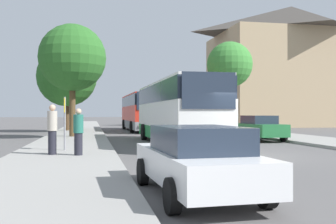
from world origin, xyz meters
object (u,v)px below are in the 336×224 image
at_px(parked_car_right_near, 260,128).
at_px(parked_car_right_far, 176,121).
at_px(tree_left_near, 67,77).
at_px(bus_stop_sign, 65,117).
at_px(pedestrian_waiting_near, 52,129).
at_px(tree_left_far, 72,58).
at_px(bus_middle, 140,112).
at_px(pedestrian_waiting_far, 78,132).
at_px(parked_car_left_curb, 196,159).
at_px(bus_front, 176,111).
at_px(tree_right_near, 230,65).

relative_size(parked_car_right_near, parked_car_right_far, 0.95).
height_order(parked_car_right_near, tree_left_near, tree_left_near).
xyz_separation_m(parked_car_right_near, bus_stop_sign, (-11.10, -5.50, 0.73)).
height_order(pedestrian_waiting_near, tree_left_far, tree_left_far).
bearing_deg(bus_middle, tree_left_far, -119.99).
bearing_deg(tree_left_near, parked_car_right_near, -47.89).
bearing_deg(pedestrian_waiting_far, parked_car_left_curb, 93.73).
bearing_deg(tree_left_near, parked_car_right_far, 38.63).
height_order(bus_front, parked_car_left_curb, bus_front).
relative_size(parked_car_left_curb, pedestrian_waiting_near, 2.48).
distance_m(bus_middle, pedestrian_waiting_near, 22.48).
bearing_deg(bus_front, pedestrian_waiting_near, -136.80).
bearing_deg(tree_left_near, pedestrian_waiting_near, -88.02).
xyz_separation_m(parked_car_right_near, pedestrian_waiting_near, (-11.44, -7.19, 0.29)).
bearing_deg(parked_car_left_curb, bus_middle, 82.47).
height_order(pedestrian_waiting_far, tree_left_near, tree_left_near).
relative_size(bus_front, pedestrian_waiting_far, 7.09).
relative_size(pedestrian_waiting_near, tree_left_far, 0.25).
bearing_deg(parked_car_right_near, tree_left_far, -23.06).
relative_size(bus_front, pedestrian_waiting_near, 6.52).
distance_m(parked_car_right_far, tree_left_far, 22.16).
distance_m(tree_left_near, tree_right_near, 14.77).
bearing_deg(tree_left_near, bus_middle, 8.81).
height_order(tree_left_near, tree_left_far, tree_left_far).
xyz_separation_m(parked_car_right_far, tree_left_far, (-11.00, -18.69, 4.55)).
bearing_deg(parked_car_left_curb, pedestrian_waiting_near, 113.13).
xyz_separation_m(bus_middle, parked_car_right_near, (5.49, -14.48, -1.02)).
bearing_deg(tree_left_far, bus_stop_sign, -89.12).
bearing_deg(bus_middle, parked_car_right_near, -69.80).
relative_size(bus_middle, tree_left_far, 1.64).
xyz_separation_m(parked_car_right_near, pedestrian_waiting_far, (-10.48, -7.60, 0.21)).
distance_m(parked_car_right_far, tree_left_near, 15.79).
bearing_deg(tree_left_far, parked_car_right_far, 59.52).
height_order(parked_car_left_curb, bus_stop_sign, bus_stop_sign).
relative_size(bus_stop_sign, tree_left_far, 0.30).
bearing_deg(parked_car_left_curb, parked_car_right_near, 58.60).
bearing_deg(tree_left_near, bus_stop_sign, -86.82).
distance_m(parked_car_right_near, pedestrian_waiting_far, 12.95).
bearing_deg(tree_left_far, bus_front, -45.78).
bearing_deg(parked_car_left_curb, bus_stop_sign, 106.83).
bearing_deg(tree_left_far, pedestrian_waiting_far, -86.30).
distance_m(parked_car_left_curb, pedestrian_waiting_near, 8.11).
bearing_deg(bus_stop_sign, tree_right_near, 52.41).
bearing_deg(bus_stop_sign, tree_left_near, 93.18).
xyz_separation_m(bus_front, tree_right_near, (8.08, 13.77, 4.36)).
xyz_separation_m(bus_front, pedestrian_waiting_near, (-5.88, -5.61, -0.68)).
relative_size(pedestrian_waiting_far, tree_left_near, 0.23).
height_order(bus_middle, parked_car_left_curb, bus_middle).
xyz_separation_m(parked_car_right_near, tree_right_near, (2.51, 12.19, 5.34)).
bearing_deg(parked_car_right_near, pedestrian_waiting_far, 33.62).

